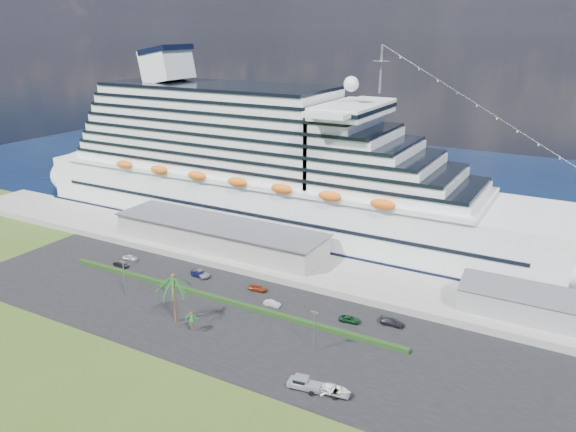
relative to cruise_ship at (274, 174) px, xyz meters
The scene contains 22 objects.
ground 69.56m from the cruise_ship, 71.40° to the right, with size 420.00×420.00×0.00m, color #36501A.
asphalt_lot 59.58m from the cruise_ship, 67.89° to the right, with size 140.00×38.00×0.12m, color black.
wharf 35.90m from the cruise_ship, 48.10° to the right, with size 240.00×20.00×1.80m, color gray.
water 71.40m from the cruise_ship, 71.93° to the left, with size 420.00×160.00×0.02m, color black.
cruise_ship is the anchor object (origin of this frame).
terminal_building 26.92m from the cruise_ship, 98.22° to the right, with size 61.00×15.00×6.30m.
port_shed 78.32m from the cruise_ship, 18.08° to the right, with size 24.00×12.31×7.37m.
hedge 52.41m from the cruise_ship, 74.26° to the right, with size 88.00×1.10×0.90m, color black.
lamp_post_left 57.50m from the cruise_ship, 96.59° to the right, with size 1.60×0.35×8.27m.
lamp_post_right 70.64m from the cruise_ship, 53.44° to the right, with size 1.60×0.35×8.27m.
palm_tall 61.56m from the cruise_ship, 79.12° to the right, with size 8.82×8.82×11.13m.
palm_short 65.13m from the cruise_ship, 74.52° to the right, with size 3.53×3.53×4.56m.
parked_car_0 47.98m from the cruise_ship, 116.04° to the right, with size 1.69×4.20×1.43m, color #B9BABB.
parked_car_1 51.34m from the cruise_ship, 112.86° to the right, with size 1.48×4.25×1.40m, color black.
parked_car_2 42.72m from the cruise_ship, 86.59° to the right, with size 2.48×5.37×1.49m, color gray.
parked_car_3 43.21m from the cruise_ship, 86.71° to the right, with size 1.95×4.81×1.40m, color #15194A.
parked_car_4 46.64m from the cruise_ship, 64.75° to the right, with size 1.76×4.38×1.49m, color maroon.
parked_car_5 53.64m from the cruise_ship, 60.20° to the right, with size 1.33×3.82×1.26m, color silver.
parked_car_6 62.65m from the cruise_ship, 44.60° to the right, with size 2.02×4.39×1.22m, color #0D3419.
parked_car_7 66.58m from the cruise_ship, 37.71° to the right, with size 2.07×5.10×1.48m, color black.
pickup_truck 82.65m from the cruise_ship, 56.00° to the right, with size 6.21×3.04×2.09m.
boat_trailer 85.01m from the cruise_ship, 52.70° to the right, with size 6.53×4.70×1.82m.
Camera 1 is at (60.70, -74.75, 58.09)m, focal length 35.00 mm.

